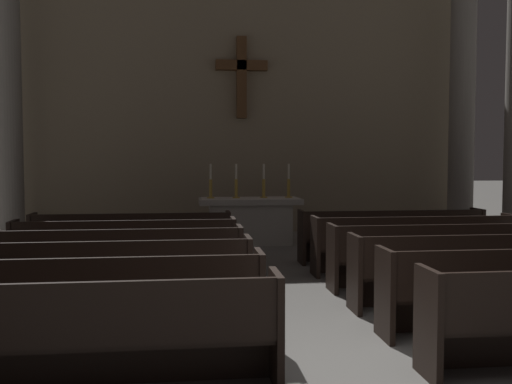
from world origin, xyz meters
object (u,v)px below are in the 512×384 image
object	(u,v)px
pew_right_row_3	(483,270)
pew_right_row_6	(391,236)
pew_left_row_4	(118,263)
pew_right_row_4	(444,256)
column_left_fourth	(8,103)
pew_left_row_5	(126,250)
candlestick_outer_left	(211,187)
pew_left_row_1	(70,337)
pew_right_row_5	(415,244)
candlestick_inner_left	(236,187)
pew_left_row_3	(107,279)
column_right_fourth	(462,108)
candlestick_outer_right	(289,187)
candlestick_inner_right	(264,187)
pew_left_row_2	(92,303)
altar	(250,220)
pew_left_row_6	(132,240)

from	to	relation	value
pew_right_row_3	pew_right_row_6	bearing A→B (deg)	90.00
pew_left_row_4	pew_right_row_4	size ratio (longest dim) A/B	1.00
column_left_fourth	pew_right_row_6	bearing A→B (deg)	-23.86
pew_right_row_3	pew_right_row_6	xyz separation A→B (m)	(0.00, 3.25, 0.00)
pew_left_row_5	candlestick_outer_left	size ratio (longest dim) A/B	4.53
pew_left_row_1	pew_right_row_5	world-z (taller)	same
pew_right_row_6	candlestick_inner_left	size ratio (longest dim) A/B	4.53
pew_left_row_3	pew_left_row_5	world-z (taller)	same
column_right_fourth	candlestick_outer_left	xyz separation A→B (m)	(-6.09, -0.90, -1.83)
pew_left_row_1	pew_left_row_5	bearing A→B (deg)	90.00
pew_left_row_4	column_right_fourth	bearing A→B (deg)	36.10
pew_right_row_4	candlestick_outer_right	xyz separation A→B (m)	(-1.45, 4.60, 0.77)
pew_right_row_3	candlestick_inner_right	size ratio (longest dim) A/B	4.53
pew_left_row_1	candlestick_outer_left	size ratio (longest dim) A/B	4.53
pew_left_row_2	pew_right_row_5	xyz separation A→B (m)	(4.60, 3.25, 0.00)
pew_left_row_5	candlestick_outer_left	bearing A→B (deg)	67.64
pew_left_row_5	pew_right_row_6	bearing A→B (deg)	13.24
pew_left_row_3	candlestick_outer_left	bearing A→B (deg)	75.71
pew_right_row_3	column_left_fourth	xyz separation A→B (m)	(-7.54, 6.58, 2.60)
candlestick_outer_right	pew_right_row_4	bearing A→B (deg)	-72.53
pew_left_row_1	altar	size ratio (longest dim) A/B	1.52
pew_left_row_1	pew_right_row_5	xyz separation A→B (m)	(4.60, 4.33, 0.00)
column_left_fourth	altar	bearing A→B (deg)	-9.71
pew_left_row_1	pew_left_row_6	distance (m)	5.41
column_left_fourth	candlestick_inner_left	size ratio (longest dim) A/B	8.57
pew_right_row_4	candlestick_outer_right	world-z (taller)	candlestick_outer_right
pew_left_row_6	candlestick_inner_right	bearing A→B (deg)	43.19
pew_right_row_5	column_right_fourth	xyz separation A→B (m)	(2.95, 4.42, 2.60)
column_left_fourth	candlestick_outer_right	xyz separation A→B (m)	(6.09, -0.90, -1.83)
column_right_fourth	candlestick_inner_left	bearing A→B (deg)	-170.81
pew_left_row_1	pew_left_row_3	world-z (taller)	same
pew_left_row_1	candlestick_inner_right	size ratio (longest dim) A/B	4.53
pew_left_row_3	pew_right_row_5	xyz separation A→B (m)	(4.60, 2.16, 0.00)
pew_left_row_5	pew_right_row_5	size ratio (longest dim) A/B	1.00
pew_right_row_3	candlestick_outer_left	world-z (taller)	candlestick_outer_left
altar	candlestick_outer_left	world-z (taller)	candlestick_outer_left
pew_left_row_3	candlestick_outer_right	size ratio (longest dim) A/B	4.53
pew_left_row_1	altar	world-z (taller)	altar
pew_right_row_6	candlestick_inner_left	xyz separation A→B (m)	(-2.60, 2.44, 0.77)
candlestick_inner_left	candlestick_inner_right	xyz separation A→B (m)	(0.60, 0.00, 0.00)
pew_left_row_4	pew_right_row_3	distance (m)	4.72
pew_left_row_4	pew_right_row_6	world-z (taller)	same
pew_left_row_5	pew_right_row_3	bearing A→B (deg)	-25.21
column_left_fourth	candlestick_inner_right	xyz separation A→B (m)	(5.54, -0.90, -1.83)
pew_right_row_5	candlestick_outer_right	world-z (taller)	candlestick_outer_right
pew_left_row_3	pew_right_row_3	size ratio (longest dim) A/B	1.00
pew_right_row_3	candlestick_outer_right	xyz separation A→B (m)	(-1.45, 5.69, 0.77)
pew_left_row_1	pew_left_row_4	size ratio (longest dim) A/B	1.00
pew_right_row_4	altar	xyz separation A→B (m)	(-2.30, 4.60, 0.06)
pew_left_row_5	column_right_fourth	world-z (taller)	column_right_fourth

